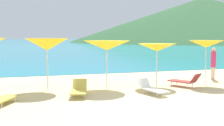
{
  "coord_description": "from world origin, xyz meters",
  "views": [
    {
      "loc": [
        -4.49,
        -8.54,
        2.38
      ],
      "look_at": [
        -0.88,
        3.56,
        1.2
      ],
      "focal_mm": 43.73,
      "sensor_mm": 36.0,
      "label": 1
    }
  ],
  "objects_px": {
    "umbrella_6": "(206,44)",
    "lounge_chair_5": "(185,81)",
    "umbrella_4": "(107,46)",
    "umbrella_5": "(157,48)",
    "lounge_chair_1": "(79,89)",
    "lounge_chair_2": "(152,88)",
    "beachgoer_1": "(213,62)",
    "umbrella_3": "(47,44)"
  },
  "relations": [
    {
      "from": "umbrella_6",
      "to": "beachgoer_1",
      "type": "distance_m",
      "value": 2.3
    },
    {
      "from": "lounge_chair_5",
      "to": "beachgoer_1",
      "type": "xyz_separation_m",
      "value": [
        2.84,
        1.7,
        0.67
      ]
    },
    {
      "from": "lounge_chair_1",
      "to": "umbrella_5",
      "type": "bearing_deg",
      "value": 31.3
    },
    {
      "from": "umbrella_3",
      "to": "lounge_chair_1",
      "type": "bearing_deg",
      "value": -57.5
    },
    {
      "from": "umbrella_6",
      "to": "umbrella_3",
      "type": "bearing_deg",
      "value": 173.57
    },
    {
      "from": "beachgoer_1",
      "to": "umbrella_6",
      "type": "bearing_deg",
      "value": 93.79
    },
    {
      "from": "umbrella_5",
      "to": "umbrella_6",
      "type": "height_order",
      "value": "umbrella_6"
    },
    {
      "from": "lounge_chair_1",
      "to": "lounge_chair_5",
      "type": "distance_m",
      "value": 5.3
    },
    {
      "from": "lounge_chair_1",
      "to": "beachgoer_1",
      "type": "relative_size",
      "value": 0.84
    },
    {
      "from": "umbrella_4",
      "to": "lounge_chair_2",
      "type": "xyz_separation_m",
      "value": [
        1.45,
        -1.89,
        -1.76
      ]
    },
    {
      "from": "lounge_chair_5",
      "to": "umbrella_3",
      "type": "bearing_deg",
      "value": -39.19
    },
    {
      "from": "umbrella_6",
      "to": "lounge_chair_5",
      "type": "height_order",
      "value": "umbrella_6"
    },
    {
      "from": "lounge_chair_5",
      "to": "beachgoer_1",
      "type": "bearing_deg",
      "value": -177.68
    },
    {
      "from": "lounge_chair_1",
      "to": "umbrella_3",
      "type": "bearing_deg",
      "value": 136.34
    },
    {
      "from": "lounge_chair_5",
      "to": "beachgoer_1",
      "type": "distance_m",
      "value": 3.38
    },
    {
      "from": "umbrella_5",
      "to": "umbrella_6",
      "type": "relative_size",
      "value": 0.93
    },
    {
      "from": "lounge_chair_5",
      "to": "umbrella_5",
      "type": "bearing_deg",
      "value": -59.57
    },
    {
      "from": "umbrella_3",
      "to": "umbrella_6",
      "type": "relative_size",
      "value": 1.05
    },
    {
      "from": "umbrella_5",
      "to": "umbrella_4",
      "type": "bearing_deg",
      "value": 178.34
    },
    {
      "from": "umbrella_3",
      "to": "umbrella_4",
      "type": "xyz_separation_m",
      "value": [
        2.69,
        -0.42,
        -0.06
      ]
    },
    {
      "from": "lounge_chair_2",
      "to": "beachgoer_1",
      "type": "bearing_deg",
      "value": 15.08
    },
    {
      "from": "umbrella_3",
      "to": "beachgoer_1",
      "type": "distance_m",
      "value": 9.31
    },
    {
      "from": "umbrella_4",
      "to": "lounge_chair_5",
      "type": "distance_m",
      "value": 4.15
    },
    {
      "from": "lounge_chair_5",
      "to": "lounge_chair_1",
      "type": "bearing_deg",
      "value": -22.32
    },
    {
      "from": "umbrella_3",
      "to": "lounge_chair_1",
      "type": "height_order",
      "value": "umbrella_3"
    },
    {
      "from": "umbrella_3",
      "to": "lounge_chair_2",
      "type": "xyz_separation_m",
      "value": [
        4.14,
        -2.31,
        -1.81
      ]
    },
    {
      "from": "beachgoer_1",
      "to": "umbrella_4",
      "type": "bearing_deg",
      "value": 59.22
    },
    {
      "from": "umbrella_6",
      "to": "lounge_chair_5",
      "type": "bearing_deg",
      "value": -166.34
    },
    {
      "from": "lounge_chair_5",
      "to": "umbrella_6",
      "type": "bearing_deg",
      "value": 165.1
    },
    {
      "from": "lounge_chair_2",
      "to": "lounge_chair_5",
      "type": "height_order",
      "value": "lounge_chair_5"
    },
    {
      "from": "umbrella_4",
      "to": "umbrella_5",
      "type": "relative_size",
      "value": 1.09
    },
    {
      "from": "lounge_chair_1",
      "to": "umbrella_4",
      "type": "bearing_deg",
      "value": 54.91
    },
    {
      "from": "umbrella_6",
      "to": "umbrella_4",
      "type": "bearing_deg",
      "value": 174.85
    },
    {
      "from": "umbrella_3",
      "to": "lounge_chair_2",
      "type": "distance_m",
      "value": 5.08
    },
    {
      "from": "umbrella_6",
      "to": "lounge_chair_5",
      "type": "relative_size",
      "value": 1.4
    },
    {
      "from": "umbrella_4",
      "to": "lounge_chair_1",
      "type": "xyz_separation_m",
      "value": [
        -1.56,
        -1.36,
        -1.73
      ]
    },
    {
      "from": "umbrella_3",
      "to": "umbrella_5",
      "type": "bearing_deg",
      "value": -5.37
    },
    {
      "from": "lounge_chair_1",
      "to": "lounge_chair_2",
      "type": "distance_m",
      "value": 3.06
    },
    {
      "from": "umbrella_3",
      "to": "lounge_chair_5",
      "type": "height_order",
      "value": "umbrella_3"
    },
    {
      "from": "umbrella_4",
      "to": "lounge_chair_5",
      "type": "height_order",
      "value": "umbrella_4"
    },
    {
      "from": "umbrella_6",
      "to": "beachgoer_1",
      "type": "xyz_separation_m",
      "value": [
        1.49,
        1.37,
        -1.08
      ]
    },
    {
      "from": "umbrella_5",
      "to": "lounge_chair_2",
      "type": "height_order",
      "value": "umbrella_5"
    }
  ]
}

